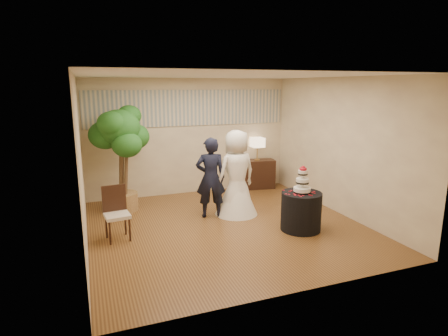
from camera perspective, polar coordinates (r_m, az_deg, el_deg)
name	(u,v)px	position (r m, az deg, el deg)	size (l,w,h in m)	color
floor	(226,226)	(7.23, 0.38, -8.86)	(5.00, 5.00, 0.00)	brown
ceiling	(227,75)	(6.73, 0.41, 13.92)	(5.00, 5.00, 0.00)	white
wall_back	(190,137)	(9.19, -5.21, 4.75)	(5.00, 0.06, 2.80)	beige
wall_front	(300,189)	(4.65, 11.49, -3.15)	(5.00, 0.06, 2.80)	beige
wall_left	(81,164)	(6.41, -20.98, 0.55)	(0.06, 5.00, 2.80)	beige
wall_right	(340,146)	(8.07, 17.23, 3.15)	(0.06, 5.00, 2.80)	beige
mural_border	(190,108)	(9.11, -5.26, 9.10)	(4.90, 0.02, 0.85)	#A9A99B
groom	(211,178)	(7.50, -2.05, -1.50)	(0.60, 0.39, 1.64)	black
bride	(237,173)	(7.65, 1.93, -0.74)	(0.88, 0.88, 1.76)	white
cake_table	(301,211)	(7.09, 11.66, -6.47)	(0.74, 0.74, 0.72)	black
wedding_cake	(303,179)	(6.92, 11.88, -1.69)	(0.32, 0.32, 0.50)	white
console	(257,174)	(9.76, 5.02, -0.92)	(0.90, 0.40, 0.75)	black
table_lamp	(257,149)	(9.63, 5.09, 2.92)	(0.30, 0.30, 0.58)	beige
ficus_tree	(121,159)	(8.10, -15.42, 1.40)	(1.08, 1.08, 2.27)	#20591C
side_chair	(117,214)	(6.74, -15.99, -6.74)	(0.43, 0.45, 0.94)	black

